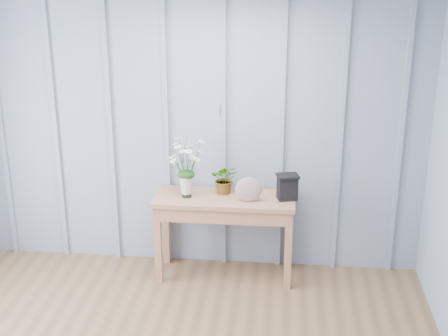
# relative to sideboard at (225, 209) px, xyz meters

# --- Properties ---
(room_shell) EXTENTS (4.00, 4.50, 2.50)m
(room_shell) POSITION_rel_sideboard_xyz_m (-0.28, -1.08, 1.35)
(room_shell) COLOR #8E9CB3
(room_shell) RESTS_ON ground
(sideboard) EXTENTS (1.20, 0.45, 0.75)m
(sideboard) POSITION_rel_sideboard_xyz_m (0.00, 0.00, 0.00)
(sideboard) COLOR #AD6F50
(sideboard) RESTS_ON ground
(daisy_vase) EXTENTS (0.37, 0.28, 0.53)m
(daisy_vase) POSITION_rel_sideboard_xyz_m (-0.32, -0.03, 0.44)
(daisy_vase) COLOR black
(daisy_vase) RESTS_ON sideboard
(spider_plant) EXTENTS (0.24, 0.21, 0.26)m
(spider_plant) POSITION_rel_sideboard_xyz_m (-0.01, 0.09, 0.24)
(spider_plant) COLOR #163E12
(spider_plant) RESTS_ON sideboard
(felt_disc_vessel) EXTENTS (0.22, 0.07, 0.22)m
(felt_disc_vessel) POSITION_rel_sideboard_xyz_m (0.21, -0.09, 0.22)
(felt_disc_vessel) COLOR #814A54
(felt_disc_vessel) RESTS_ON sideboard
(carved_box) EXTENTS (0.21, 0.18, 0.22)m
(carved_box) POSITION_rel_sideboard_xyz_m (0.53, 0.00, 0.23)
(carved_box) COLOR black
(carved_box) RESTS_ON sideboard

